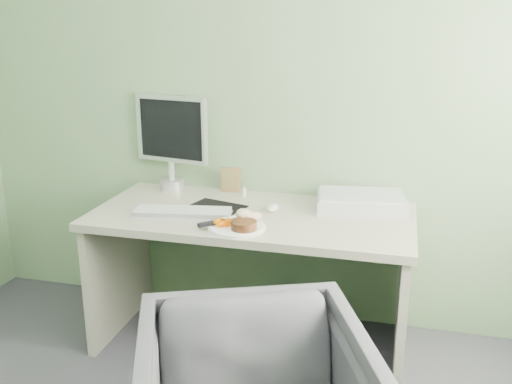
% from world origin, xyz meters
% --- Properties ---
extents(wall_back, '(3.50, 0.00, 3.50)m').
position_xyz_m(wall_back, '(0.00, 2.00, 1.35)').
color(wall_back, gray).
rests_on(wall_back, floor).
extents(desk, '(1.60, 0.75, 0.73)m').
position_xyz_m(desk, '(0.00, 1.62, 0.55)').
color(desk, '#BEB29F').
rests_on(desk, floor).
extents(plate, '(0.27, 0.27, 0.01)m').
position_xyz_m(plate, '(-0.01, 1.39, 0.74)').
color(plate, white).
rests_on(plate, desk).
extents(steak, '(0.13, 0.13, 0.04)m').
position_xyz_m(steak, '(0.03, 1.36, 0.76)').
color(steak, black).
rests_on(steak, plate).
extents(potato_pile, '(0.14, 0.12, 0.07)m').
position_xyz_m(potato_pile, '(0.02, 1.44, 0.78)').
color(potato_pile, '#A97B52').
rests_on(potato_pile, plate).
extents(carrot_heap, '(0.07, 0.07, 0.04)m').
position_xyz_m(carrot_heap, '(-0.07, 1.38, 0.76)').
color(carrot_heap, orange).
rests_on(carrot_heap, plate).
extents(steak_knife, '(0.19, 0.19, 0.02)m').
position_xyz_m(steak_knife, '(-0.11, 1.37, 0.76)').
color(steak_knife, silver).
rests_on(steak_knife, plate).
extents(mousepad, '(0.33, 0.31, 0.00)m').
position_xyz_m(mousepad, '(-0.21, 1.64, 0.73)').
color(mousepad, black).
rests_on(mousepad, desk).
extents(keyboard, '(0.49, 0.22, 0.02)m').
position_xyz_m(keyboard, '(-0.33, 1.51, 0.75)').
color(keyboard, white).
rests_on(keyboard, desk).
extents(computer_mouse, '(0.06, 0.10, 0.03)m').
position_xyz_m(computer_mouse, '(0.09, 1.68, 0.75)').
color(computer_mouse, white).
rests_on(computer_mouse, desk).
extents(photo_frame, '(0.11, 0.01, 0.14)m').
position_xyz_m(photo_frame, '(-0.21, 1.95, 0.80)').
color(photo_frame, olive).
rests_on(photo_frame, desk).
extents(eyedrop_bottle, '(0.02, 0.02, 0.07)m').
position_xyz_m(eyedrop_bottle, '(-0.11, 1.87, 0.76)').
color(eyedrop_bottle, white).
rests_on(eyedrop_bottle, desk).
extents(scanner, '(0.48, 0.36, 0.07)m').
position_xyz_m(scanner, '(0.52, 1.83, 0.76)').
color(scanner, silver).
rests_on(scanner, desk).
extents(monitor, '(0.44, 0.15, 0.53)m').
position_xyz_m(monitor, '(-0.55, 1.94, 1.03)').
color(monitor, silver).
rests_on(monitor, desk).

